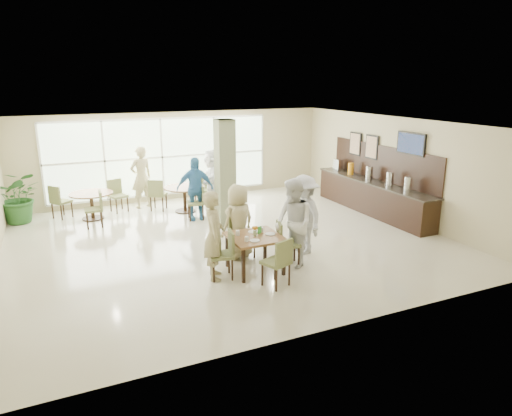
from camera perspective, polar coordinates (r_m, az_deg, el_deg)
name	(u,v)px	position (r m, az deg, el deg)	size (l,w,h in m)	color
ground	(228,240)	(11.14, -3.49, -4.04)	(10.00, 10.00, 0.00)	beige
room_shell	(227,171)	(10.69, -3.65, 4.59)	(10.00, 10.00, 10.00)	white
window_bank	(162,157)	(14.82, -11.65, 6.24)	(7.00, 0.04, 7.00)	silver
column	(225,173)	(11.99, -3.88, 4.33)	(0.45, 0.45, 2.80)	#636949
main_table	(255,240)	(9.17, -0.15, -4.01)	(1.03, 1.03, 0.75)	brown
round_table_left	(91,198)	(13.45, -19.90, 1.13)	(1.18, 1.18, 0.75)	brown
round_table_right	(185,192)	(13.54, -8.92, 1.99)	(1.19, 1.19, 0.75)	brown
chairs_main_table	(257,249)	(9.23, 0.13, -5.14)	(2.04, 2.12, 0.95)	olive
chairs_table_left	(92,202)	(13.52, -19.87, 0.70)	(2.16, 1.78, 0.95)	olive
chairs_table_right	(186,196)	(13.59, -8.80, 1.55)	(1.94, 1.93, 0.95)	olive
tabletop_clutter	(254,233)	(9.13, -0.20, -3.13)	(0.76, 0.69, 0.21)	white
buffet_counter	(373,194)	(13.69, 14.36, 1.67)	(0.64, 4.70, 1.95)	black
wall_tv	(411,144)	(12.73, 18.81, 7.63)	(0.06, 1.00, 0.58)	black
framed_art_a	(372,147)	(13.98, 14.27, 7.39)	(0.05, 0.55, 0.70)	black
framed_art_b	(355,144)	(14.60, 12.31, 7.86)	(0.05, 0.55, 0.70)	black
potted_plant	(19,197)	(13.87, -27.51, 1.24)	(1.29, 1.29, 1.43)	#275A24
teen_left	(214,235)	(8.83, -5.26, -3.43)	(0.64, 0.42, 1.75)	tan
teen_far	(238,221)	(9.84, -2.22, -1.68)	(0.80, 0.44, 1.64)	tan
teen_right	(293,223)	(9.39, 4.68, -1.92)	(0.90, 0.70, 1.85)	white
teen_standing	(304,215)	(10.14, 6.00, -0.83)	(1.15, 0.66, 1.77)	#AAABAD
adult_a	(195,189)	(12.67, -7.64, 2.42)	(1.03, 0.58, 1.75)	teal
adult_b	(213,179)	(13.63, -5.40, 3.57)	(1.68, 0.72, 1.81)	white
adult_standing	(141,177)	(14.15, -14.14, 3.74)	(0.68, 0.45, 1.87)	tan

